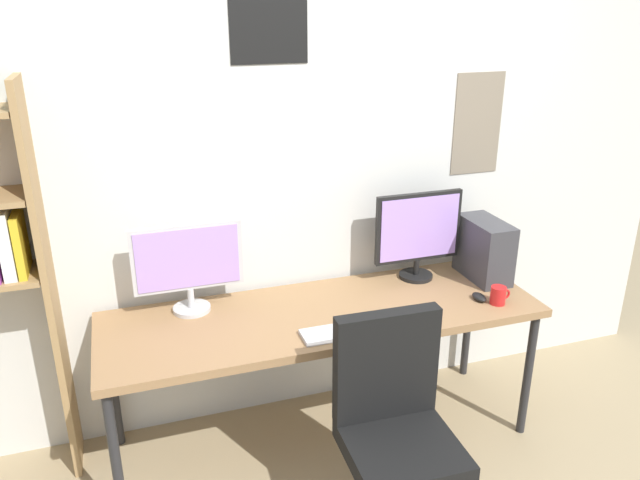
% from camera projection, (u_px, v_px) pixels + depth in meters
% --- Properties ---
extents(wall_back, '(4.52, 0.11, 2.60)m').
position_uv_depth(wall_back, '(297.00, 176.00, 3.16)').
color(wall_back, silver).
rests_on(wall_back, ground_plane).
extents(desk, '(2.12, 0.68, 0.74)m').
position_uv_depth(desk, '(323.00, 321.00, 3.01)').
color(desk, '#936D47').
rests_on(desk, ground_plane).
extents(office_chair, '(0.52, 0.52, 0.99)m').
position_uv_depth(office_chair, '(395.00, 454.00, 2.54)').
color(office_chair, '#2D2D33').
rests_on(office_chair, ground_plane).
extents(monitor_left, '(0.52, 0.18, 0.44)m').
position_uv_depth(monitor_left, '(188.00, 263.00, 2.91)').
color(monitor_left, silver).
rests_on(monitor_left, desk).
extents(monitor_right, '(0.48, 0.18, 0.47)m').
position_uv_depth(monitor_right, '(418.00, 232.00, 3.26)').
color(monitor_right, black).
rests_on(monitor_right, desk).
extents(pc_tower, '(0.17, 0.34, 0.32)m').
position_uv_depth(pc_tower, '(484.00, 250.00, 3.30)').
color(pc_tower, '#38383D').
rests_on(pc_tower, desk).
extents(keyboard_main, '(0.35, 0.13, 0.02)m').
position_uv_depth(keyboard_main, '(340.00, 332.00, 2.78)').
color(keyboard_main, silver).
rests_on(keyboard_main, desk).
extents(computer_mouse, '(0.06, 0.10, 0.03)m').
position_uv_depth(computer_mouse, '(479.00, 297.00, 3.09)').
color(computer_mouse, black).
rests_on(computer_mouse, desk).
extents(coffee_mug, '(0.11, 0.08, 0.09)m').
position_uv_depth(coffee_mug, '(499.00, 295.00, 3.05)').
color(coffee_mug, red).
rests_on(coffee_mug, desk).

